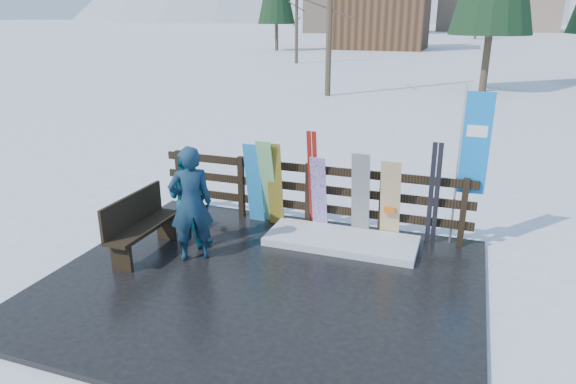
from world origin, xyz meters
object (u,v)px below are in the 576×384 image
at_px(snowboard_2, 275,185).
at_px(snowboard_5, 390,201).
at_px(snowboard_1, 268,183).
at_px(person_front, 191,204).
at_px(rental_flag, 471,150).
at_px(person_back, 189,198).
at_px(snowboard_0, 254,183).
at_px(bench, 140,223).
at_px(snowboard_4, 360,196).
at_px(snowboard_3, 319,194).

height_order(snowboard_2, snowboard_5, snowboard_2).
distance_m(snowboard_1, person_front, 1.75).
distance_m(rental_flag, person_back, 4.52).
bearing_deg(person_front, person_back, -92.48).
bearing_deg(snowboard_5, snowboard_1, -180.00).
xyz_separation_m(snowboard_0, snowboard_2, (0.40, 0.00, 0.02)).
bearing_deg(bench, snowboard_4, 29.59).
bearing_deg(bench, person_back, 48.37).
xyz_separation_m(snowboard_2, snowboard_4, (1.52, 0.00, -0.02)).
bearing_deg(snowboard_3, rental_flag, 6.53).
bearing_deg(rental_flag, snowboard_4, -170.67).
height_order(bench, snowboard_2, snowboard_2).
bearing_deg(snowboard_4, person_back, -155.74).
height_order(bench, person_back, person_back).
height_order(snowboard_3, snowboard_4, snowboard_4).
bearing_deg(snowboard_4, snowboard_0, -180.00).
relative_size(person_front, person_back, 1.14).
xyz_separation_m(snowboard_4, person_front, (-2.24, -1.64, 0.15)).
distance_m(snowboard_0, snowboard_1, 0.27).
bearing_deg(snowboard_4, snowboard_2, -180.00).
height_order(snowboard_1, person_front, person_front).
height_order(bench, snowboard_0, snowboard_0).
bearing_deg(snowboard_3, person_back, -147.99).
relative_size(snowboard_0, person_front, 0.84).
xyz_separation_m(snowboard_0, rental_flag, (3.56, 0.27, 0.86)).
relative_size(snowboard_0, snowboard_1, 0.93).
height_order(snowboard_2, person_front, person_front).
distance_m(snowboard_3, snowboard_4, 0.72).
relative_size(snowboard_0, snowboard_4, 1.00).
xyz_separation_m(snowboard_1, snowboard_4, (1.65, 0.00, -0.05)).
bearing_deg(person_front, bench, -28.44).
bearing_deg(person_front, snowboard_2, -150.07).
height_order(snowboard_1, snowboard_2, snowboard_1).
xyz_separation_m(snowboard_1, snowboard_2, (0.13, -0.00, -0.03)).
xyz_separation_m(bench, person_front, (0.87, 0.12, 0.38)).
distance_m(snowboard_2, snowboard_3, 0.81).
bearing_deg(snowboard_0, rental_flag, 4.34).
distance_m(snowboard_4, snowboard_5, 0.49).
bearing_deg(person_back, snowboard_1, -125.47).
bearing_deg(snowboard_3, snowboard_0, -180.00).
bearing_deg(snowboard_1, snowboard_2, -0.00).
bearing_deg(snowboard_2, snowboard_3, 0.00).
height_order(person_front, person_back, person_front).
height_order(snowboard_0, person_back, person_back).
height_order(snowboard_2, snowboard_4, snowboard_2).
bearing_deg(person_back, snowboard_5, -156.45).
relative_size(snowboard_5, person_front, 0.82).
bearing_deg(rental_flag, snowboard_1, -175.31).
bearing_deg(person_back, bench, 51.22).
distance_m(snowboard_2, person_back, 1.56).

